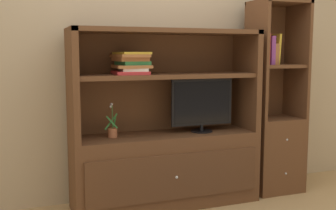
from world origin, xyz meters
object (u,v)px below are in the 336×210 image
(bookshelf_tall, at_px, (274,129))
(upright_book_row, at_px, (269,51))
(potted_plant, at_px, (112,131))
(media_console, at_px, (166,149))
(tv_monitor, at_px, (202,104))
(magazine_stack, at_px, (131,63))

(bookshelf_tall, relative_size, upright_book_row, 6.27)
(potted_plant, distance_m, bookshelf_tall, 1.54)
(media_console, xyz_separation_m, tv_monitor, (0.32, -0.03, 0.38))
(bookshelf_tall, bearing_deg, magazine_stack, -179.63)
(potted_plant, xyz_separation_m, upright_book_row, (1.45, -0.02, 0.64))
(tv_monitor, bearing_deg, bookshelf_tall, 2.68)
(magazine_stack, xyz_separation_m, upright_book_row, (1.29, 0.00, 0.10))
(tv_monitor, relative_size, potted_plant, 1.98)
(tv_monitor, bearing_deg, upright_book_row, 2.30)
(media_console, height_order, potted_plant, media_console)
(potted_plant, relative_size, bookshelf_tall, 0.16)
(media_console, distance_m, potted_plant, 0.49)
(tv_monitor, bearing_deg, magazine_stack, 177.51)
(tv_monitor, xyz_separation_m, magazine_stack, (-0.62, 0.03, 0.35))
(potted_plant, height_order, upright_book_row, upright_book_row)
(media_console, distance_m, bookshelf_tall, 1.09)
(media_console, height_order, bookshelf_tall, bookshelf_tall)
(media_console, relative_size, tv_monitor, 2.83)
(tv_monitor, distance_m, upright_book_row, 0.81)
(media_console, distance_m, magazine_stack, 0.79)
(upright_book_row, bearing_deg, potted_plant, 179.33)
(magazine_stack, height_order, bookshelf_tall, bookshelf_tall)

